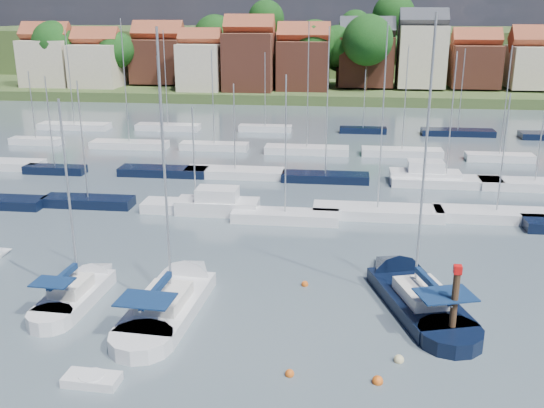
# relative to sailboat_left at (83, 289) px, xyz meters

# --- Properties ---
(ground) EXTENTS (260.00, 260.00, 0.00)m
(ground) POSITION_rel_sailboat_left_xyz_m (10.29, 36.38, -0.37)
(ground) COLOR #44525D
(ground) RESTS_ON ground
(sailboat_left) EXTENTS (2.93, 9.60, 13.01)m
(sailboat_left) POSITION_rel_sailboat_left_xyz_m (0.00, 0.00, 0.00)
(sailboat_left) COLOR silver
(sailboat_left) RESTS_ON ground
(sailboat_centre) EXTENTS (4.21, 12.93, 17.24)m
(sailboat_centre) POSITION_rel_sailboat_left_xyz_m (5.93, 0.12, -0.02)
(sailboat_centre) COLOR silver
(sailboat_centre) RESTS_ON ground
(sailboat_navy) EXTENTS (7.12, 13.47, 17.97)m
(sailboat_navy) POSITION_rel_sailboat_left_xyz_m (19.62, 2.48, -0.02)
(sailboat_navy) COLOR black
(sailboat_navy) RESTS_ON ground
(tender) EXTENTS (2.65, 1.32, 0.56)m
(tender) POSITION_rel_sailboat_left_xyz_m (4.24, -8.83, -0.15)
(tender) COLOR silver
(tender) RESTS_ON ground
(timber_piling) EXTENTS (0.40, 0.40, 6.54)m
(timber_piling) POSITION_rel_sailboat_left_xyz_m (21.45, -2.87, 0.85)
(timber_piling) COLOR #4C331E
(timber_piling) RESTS_ON ground
(buoy_c) EXTENTS (0.43, 0.43, 0.43)m
(buoy_c) POSITION_rel_sailboat_left_xyz_m (4.14, -4.47, -0.37)
(buoy_c) COLOR beige
(buoy_c) RESTS_ON ground
(buoy_d) EXTENTS (0.44, 0.44, 0.44)m
(buoy_d) POSITION_rel_sailboat_left_xyz_m (13.32, -7.08, -0.37)
(buoy_d) COLOR #D85914
(buoy_d) RESTS_ON ground
(buoy_e) EXTENTS (0.44, 0.44, 0.44)m
(buoy_e) POSITION_rel_sailboat_left_xyz_m (13.37, 2.89, -0.37)
(buoy_e) COLOR #D85914
(buoy_e) RESTS_ON ground
(buoy_f) EXTENTS (0.51, 0.51, 0.51)m
(buoy_f) POSITION_rel_sailboat_left_xyz_m (18.58, -5.23, -0.37)
(buoy_f) COLOR beige
(buoy_f) RESTS_ON ground
(buoy_h) EXTENTS (0.53, 0.53, 0.53)m
(buoy_h) POSITION_rel_sailboat_left_xyz_m (17.45, -7.19, -0.37)
(buoy_h) COLOR #D85914
(buoy_h) RESTS_ON ground
(marina_field) EXTENTS (79.62, 41.41, 15.93)m
(marina_field) POSITION_rel_sailboat_left_xyz_m (12.19, 31.53, 0.07)
(marina_field) COLOR silver
(marina_field) RESTS_ON ground
(far_shore_town) EXTENTS (212.46, 90.00, 22.27)m
(far_shore_town) POSITION_rel_sailboat_left_xyz_m (12.51, 129.05, 4.24)
(far_shore_town) COLOR #43562B
(far_shore_town) RESTS_ON ground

